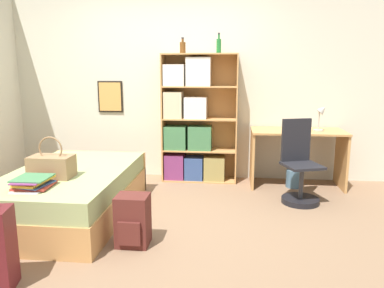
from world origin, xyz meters
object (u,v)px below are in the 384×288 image
Objects in this scene: book_stack_on_bed at (33,183)px; bookcase at (192,124)px; bottle_green at (183,47)px; desk_chair at (299,175)px; bed at (71,193)px; backpack at (133,221)px; desk at (297,147)px; desk_lamp at (322,114)px; handbag at (52,166)px; bottle_brown at (219,46)px; waste_bin at (294,178)px.

book_stack_on_bed is 2.34m from bookcase.
desk_chair is (1.43, -0.70, -1.47)m from bottle_green.
bed reaches higher than backpack.
backpack is at bearing -36.49° from bed.
desk_chair is at bearing 27.23° from book_stack_on_bed.
desk_lamp is at bearing -4.64° from desk.
desk_lamp is at bearing -5.11° from bookcase.
desk is 0.52m from desk_lamp.
handbag is at bearing -124.73° from bookcase.
desk reaches higher than book_stack_on_bed.
bottle_green reaches higher than bed.
bottle_brown is 0.58× the size of backpack.
bottle_brown is at bearing 48.64° from handbag.
handbag is 2.98m from desk.
bed is 1.60× the size of desk.
bottle_brown is at bearing 72.63° from backpack.
desk reaches higher than bed.
bottle_green reaches higher than desk_lamp.
bottle_brown reaches higher than bottle_green.
desk_lamp is (2.82, 1.53, 0.36)m from handbag.
handbag is at bearing 158.94° from backpack.
waste_bin is (2.52, 1.83, -0.42)m from book_stack_on_bed.
bottle_green is (1.05, 1.64, 1.19)m from handbag.
book_stack_on_bed is at bearing -90.67° from handbag.
bottle_green reaches higher than desk_chair.
desk_chair is (2.48, 0.94, -0.28)m from handbag.
handbag is 3.23m from desk_lamp.
bottle_green is 0.88× the size of waste_bin.
bookcase is 1.41m from desk.
bottle_brown is 0.75× the size of desk_lamp.
book_stack_on_bed is at bearing -117.99° from bottle_green.
bed is at bearing -164.48° from desk_chair.
handbag reaches higher than book_stack_on_bed.
bookcase reaches higher than handbag.
bottle_green is (-0.12, -0.04, 1.00)m from bookcase.
bottle_green is 2.52m from backpack.
bookcase reaches higher than book_stack_on_bed.
backpack reaches higher than waste_bin.
handbag is 2.58m from bottle_brown.
handbag is at bearing -148.53° from desk.
handbag is 1.15× the size of desk_lamp.
bottle_brown reaches higher than desk_chair.
bottle_green is (0.99, 1.37, 1.54)m from bed.
book_stack_on_bed is 3.14m from waste_bin.
desk is at bearing 48.49° from backpack.
bookcase is at bearing 55.27° from handbag.
bottle_brown is 2.67m from backpack.
desk is (2.48, 1.29, 0.27)m from bed.
backpack is 1.96× the size of waste_bin.
desk_lamp reaches higher than bed.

